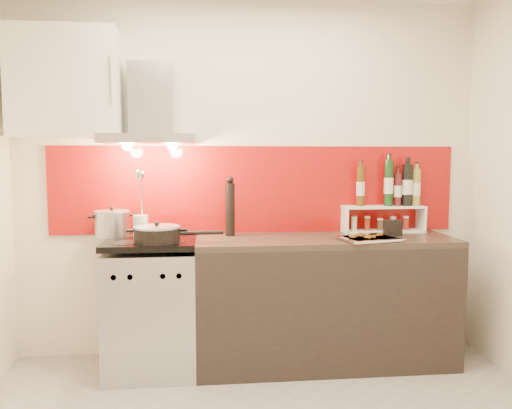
{
  "coord_description": "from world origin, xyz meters",
  "views": [
    {
      "loc": [
        -0.34,
        -2.29,
        1.46
      ],
      "look_at": [
        0.0,
        0.95,
        1.15
      ],
      "focal_mm": 35.0,
      "sensor_mm": 36.0,
      "label": 1
    }
  ],
  "objects": [
    {
      "name": "back_wall",
      "position": [
        0.0,
        1.4,
        1.3
      ],
      "size": [
        3.4,
        0.02,
        2.6
      ],
      "primitive_type": "cube",
      "color": "silver",
      "rests_on": "ground"
    },
    {
      "name": "backsplash",
      "position": [
        0.05,
        1.39,
        1.22
      ],
      "size": [
        3.0,
        0.02,
        0.64
      ],
      "primitive_type": "cube",
      "color": "#971108",
      "rests_on": "back_wall"
    },
    {
      "name": "range_stove",
      "position": [
        -0.7,
        1.1,
        0.44
      ],
      "size": [
        0.6,
        0.6,
        0.91
      ],
      "color": "#B7B7BA",
      "rests_on": "ground"
    },
    {
      "name": "counter",
      "position": [
        0.5,
        1.1,
        0.45
      ],
      "size": [
        1.8,
        0.6,
        0.9
      ],
      "color": "black",
      "rests_on": "ground"
    },
    {
      "name": "range_hood",
      "position": [
        -0.7,
        1.24,
        1.74
      ],
      "size": [
        0.62,
        0.5,
        0.61
      ],
      "color": "#B7B7BA",
      "rests_on": "back_wall"
    },
    {
      "name": "upper_cabinet",
      "position": [
        -1.25,
        1.22,
        1.95
      ],
      "size": [
        0.7,
        0.35,
        0.72
      ],
      "primitive_type": "cube",
      "color": "white",
      "rests_on": "back_wall"
    },
    {
      "name": "stock_pot",
      "position": [
        -0.98,
        1.25,
        1.0
      ],
      "size": [
        0.24,
        0.24,
        0.21
      ],
      "color": "#B7B7BA",
      "rests_on": "range_stove"
    },
    {
      "name": "saute_pan",
      "position": [
        -0.64,
        0.96,
        0.96
      ],
      "size": [
        0.58,
        0.3,
        0.14
      ],
      "color": "black",
      "rests_on": "range_stove"
    },
    {
      "name": "utensil_jar",
      "position": [
        -0.77,
        1.12,
        1.04
      ],
      "size": [
        0.1,
        0.15,
        0.48
      ],
      "color": "silver",
      "rests_on": "range_stove"
    },
    {
      "name": "pepper_mill",
      "position": [
        -0.16,
        1.24,
        1.11
      ],
      "size": [
        0.07,
        0.07,
        0.43
      ],
      "color": "black",
      "rests_on": "counter"
    },
    {
      "name": "step_shelf",
      "position": [
        1.04,
        1.3,
        1.14
      ],
      "size": [
        0.61,
        0.17,
        0.53
      ],
      "color": "white",
      "rests_on": "counter"
    },
    {
      "name": "caddy_box",
      "position": [
        1.0,
        1.12,
        0.96
      ],
      "size": [
        0.13,
        0.07,
        0.11
      ],
      "primitive_type": "cube",
      "rotation": [
        0.0,
        0.0,
        -0.16
      ],
      "color": "black",
      "rests_on": "counter"
    },
    {
      "name": "baking_tray",
      "position": [
        0.76,
        0.95,
        0.92
      ],
      "size": [
        0.43,
        0.36,
        0.03
      ],
      "color": "silver",
      "rests_on": "counter"
    }
  ]
}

